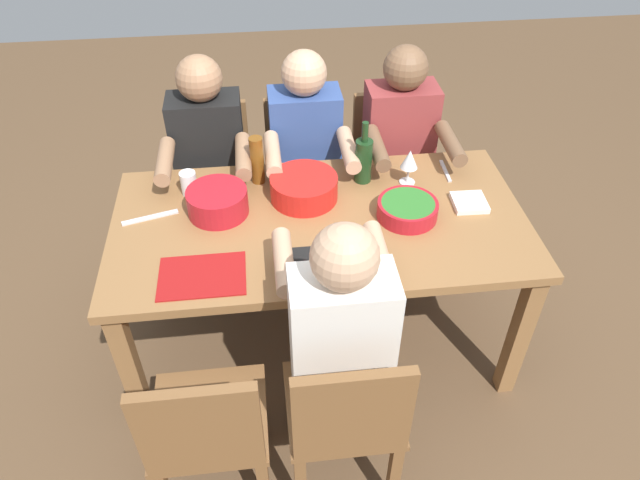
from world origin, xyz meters
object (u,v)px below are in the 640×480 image
Objects in this scene: serving_bowl_greens at (407,209)px; napkin_stack at (469,202)px; chair_near_right at (216,175)px; diner_far_center at (340,335)px; diner_near_center at (306,153)px; wine_bottle at (364,159)px; serving_bowl_salad at (217,200)px; serving_bowl_fruit at (304,186)px; diner_near_left at (400,147)px; cup_near_right at (189,183)px; dining_table at (320,236)px; wine_glass at (409,161)px; beer_bottle at (257,160)px; chair_near_center at (303,169)px; chair_near_left at (389,163)px; chair_far_center at (346,417)px; chair_far_right at (207,431)px; diner_near_right at (210,159)px.

napkin_stack is (-0.28, -0.05, -0.03)m from serving_bowl_greens.
diner_far_center is at bearing 109.27° from chair_near_right.
wine_bottle is at bearing 124.80° from diner_near_center.
serving_bowl_salad is (-0.06, 0.67, 0.32)m from chair_near_right.
diner_near_center is 4.18× the size of serving_bowl_fruit.
chair_near_right is at bearing -11.06° from diner_near_left.
chair_near_right is 8.00× the size of cup_near_right.
serving_bowl_greens reaches higher than dining_table.
dining_table is at bearing 166.72° from serving_bowl_salad.
chair_near_right is 3.38× the size of serving_bowl_salad.
diner_near_center is 0.57m from wine_glass.
diner_near_left reaches higher than beer_bottle.
wine_bottle is at bearing 143.97° from chair_near_right.
diner_far_center reaches higher than wine_bottle.
diner_far_center is 5.45× the size of beer_bottle.
chair_near_center is 1.01m from napkin_stack.
chair_near_left and chair_far_center have the same top height.
diner_near_center reaches higher than beer_bottle.
chair_far_right is 3.38× the size of serving_bowl_salad.
chair_near_right is 3.86× the size of beer_bottle.
wine_bottle reaches higher than chair_far_right.
diner_far_center reaches higher than chair_far_right.
cup_near_right is (0.54, 0.52, 0.31)m from chair_near_center.
diner_near_left is at bearing -109.27° from chair_far_center.
napkin_stack is (-0.42, 0.23, -0.10)m from wine_bottle.
chair_near_left is 0.98m from diner_near_right.
chair_near_center is 0.69m from serving_bowl_fruit.
serving_bowl_greens is at bearing -138.13° from chair_far_right.
serving_bowl_fruit is (0.41, -0.18, 0.02)m from serving_bowl_greens.
dining_table is 0.44m from beer_bottle.
serving_bowl_greens is at bearing -115.79° from chair_far_center.
napkin_stack is at bearing 176.13° from serving_bowl_salad.
chair_near_center and chair_near_left have the same top height.
serving_bowl_salad is at bearing 14.37° from wine_bottle.
wine_glass is 0.31m from napkin_stack.
wine_glass is (-0.42, -0.80, 0.16)m from diner_far_center.
beer_bottle is at bearing -102.13° from chair_far_right.
chair_far_right is (0.47, 0.76, -0.17)m from dining_table.
diner_far_center is (0.47, 1.34, 0.21)m from chair_near_left.
chair_near_center is at bearing -49.04° from napkin_stack.
wine_glass is (-0.47, -0.06, 0.06)m from serving_bowl_fruit.
cup_near_right is (0.49, -0.09, -0.01)m from serving_bowl_fruit.
diner_far_center reaches higher than chair_near_center.
diner_near_center and diner_near_right have the same top height.
serving_bowl_greens is at bearing 115.92° from wine_bottle.
wine_glass reaches higher than chair_near_right.
diner_near_left is 1.00× the size of diner_far_center.
serving_bowl_salad is at bearing 8.18° from wine_glass.
napkin_stack is at bearing 130.96° from chair_near_center.
diner_far_center is (-0.00, -0.18, 0.21)m from chair_far_center.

